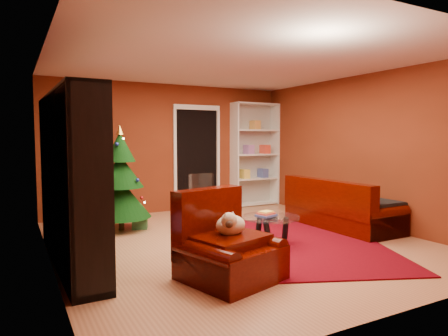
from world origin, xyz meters
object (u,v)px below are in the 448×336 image
white_bookshelf (255,155)px  coffee_table (270,231)px  gift_box_green (140,221)px  rug (283,243)px  acrylic_chair (207,207)px  gift_box_teal (90,217)px  sofa (342,203)px  christmas_tree (121,179)px  media_unit (69,179)px  gift_box_red (127,211)px  dog (231,225)px  armchair (231,244)px

white_bookshelf → coffee_table: size_ratio=2.90×
gift_box_green → coffee_table: 2.32m
rug → acrylic_chair: 1.33m
gift_box_teal → white_bookshelf: size_ratio=0.11×
rug → sofa: 1.60m
christmas_tree → gift_box_green: bearing=-5.8°
white_bookshelf → sofa: white_bookshelf is taller
gift_box_green → rug: bearing=-51.1°
rug → white_bookshelf: bearing=64.6°
white_bookshelf → sofa: 2.72m
christmas_tree → white_bookshelf: white_bookshelf is taller
media_unit → rug: bearing=-11.2°
rug → gift_box_green: 2.46m
rug → gift_box_red: 3.36m
coffee_table → sofa: bearing=12.5°
media_unit → white_bookshelf: white_bookshelf is taller
dog → sofa: 3.10m
white_bookshelf → media_unit: bearing=-149.2°
media_unit → acrylic_chair: bearing=13.5°
gift_box_red → sofa: bearing=-41.7°
gift_box_red → acrylic_chair: acrylic_chair is taller
armchair → sofa: sofa is taller
media_unit → armchair: (1.42, -1.41, -0.64)m
white_bookshelf → coffee_table: white_bookshelf is taller
gift_box_green → white_bookshelf: (2.97, 1.09, 1.02)m
rug → armchair: (-1.38, -0.92, 0.38)m
armchair → dog: size_ratio=2.46×
gift_box_red → rug: bearing=-64.0°
gift_box_green → acrylic_chair: (0.83, -0.87, 0.30)m
rug → gift_box_red: size_ratio=15.12×
white_bookshelf → acrylic_chair: 2.98m
media_unit → christmas_tree: bearing=55.3°
armchair → dog: bearing=45.0°
rug → media_unit: 3.02m
sofa → armchair: bearing=113.7°
gift_box_red → coffee_table: 3.27m
armchair → coffee_table: bearing=22.6°
gift_box_green → armchair: armchair is taller
gift_box_red → coffee_table: (1.24, -3.02, 0.11)m
gift_box_teal → gift_box_green: bearing=-46.6°
armchair → acrylic_chair: size_ratio=1.16×
white_bookshelf → dog: bearing=-125.6°
dog → coffee_table: (1.12, 0.85, -0.36)m
rug → coffee_table: (-0.23, -0.00, 0.20)m
acrylic_chair → media_unit: bearing=-169.6°
sofa → acrylic_chair: 2.30m
gift_box_red → acrylic_chair: size_ratio=0.24×
white_bookshelf → acrylic_chair: size_ratio=2.75×
gift_box_teal → coffee_table: coffee_table is taller
media_unit → armchair: media_unit is taller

